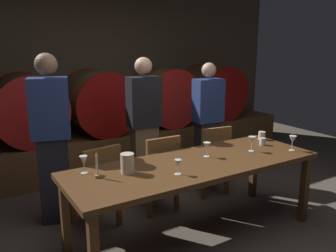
# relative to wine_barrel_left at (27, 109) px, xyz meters

# --- Properties ---
(ground_plane) EXTENTS (9.35, 9.35, 0.00)m
(ground_plane) POSITION_rel_wine_barrel_left_xyz_m (1.03, -2.49, -1.01)
(ground_plane) COLOR #4C443A
(back_wall) EXTENTS (7.19, 0.24, 2.70)m
(back_wall) POSITION_rel_wine_barrel_left_xyz_m (1.03, 0.55, 0.34)
(back_wall) COLOR brown
(back_wall) RESTS_ON ground
(barrel_shelf) EXTENTS (6.47, 0.90, 0.55)m
(barrel_shelf) POSITION_rel_wine_barrel_left_xyz_m (1.03, 0.00, -0.73)
(barrel_shelf) COLOR brown
(barrel_shelf) RESTS_ON ground
(wine_barrel_left) EXTENTS (0.94, 0.85, 0.94)m
(wine_barrel_left) POSITION_rel_wine_barrel_left_xyz_m (0.00, 0.00, 0.00)
(wine_barrel_left) COLOR #513319
(wine_barrel_left) RESTS_ON barrel_shelf
(wine_barrel_center) EXTENTS (0.94, 0.85, 0.94)m
(wine_barrel_center) POSITION_rel_wine_barrel_left_xyz_m (1.00, 0.00, 0.00)
(wine_barrel_center) COLOR brown
(wine_barrel_center) RESTS_ON barrel_shelf
(wine_barrel_right) EXTENTS (0.94, 0.85, 0.94)m
(wine_barrel_right) POSITION_rel_wine_barrel_left_xyz_m (2.09, 0.00, 0.00)
(wine_barrel_right) COLOR brown
(wine_barrel_right) RESTS_ON barrel_shelf
(wine_barrel_far_right) EXTENTS (0.94, 0.85, 0.94)m
(wine_barrel_far_right) POSITION_rel_wine_barrel_left_xyz_m (3.13, 0.00, 0.00)
(wine_barrel_far_right) COLOR brown
(wine_barrel_far_right) RESTS_ON barrel_shelf
(dining_table) EXTENTS (2.46, 0.85, 0.76)m
(dining_table) POSITION_rel_wine_barrel_left_xyz_m (1.06, -2.34, -0.32)
(dining_table) COLOR #4C2D16
(dining_table) RESTS_ON ground
(chair_left) EXTENTS (0.45, 0.45, 0.88)m
(chair_left) POSITION_rel_wine_barrel_left_xyz_m (0.32, -1.71, -0.52)
(chair_left) COLOR brown
(chair_left) RESTS_ON ground
(chair_center) EXTENTS (0.41, 0.41, 0.88)m
(chair_center) POSITION_rel_wine_barrel_left_xyz_m (1.03, -1.71, -0.52)
(chair_center) COLOR brown
(chair_center) RESTS_ON ground
(chair_right) EXTENTS (0.45, 0.45, 0.88)m
(chair_right) POSITION_rel_wine_barrel_left_xyz_m (1.81, -1.65, -0.52)
(chair_right) COLOR brown
(chair_right) RESTS_ON ground
(guest_left) EXTENTS (0.43, 0.34, 1.76)m
(guest_left) POSITION_rel_wine_barrel_left_xyz_m (-0.01, -1.33, -0.10)
(guest_left) COLOR black
(guest_left) RESTS_ON ground
(guest_center) EXTENTS (0.40, 0.28, 1.70)m
(guest_center) POSITION_rel_wine_barrel_left_xyz_m (1.12, -1.20, -0.14)
(guest_center) COLOR brown
(guest_center) RESTS_ON ground
(guest_right) EXTENTS (0.41, 0.28, 1.61)m
(guest_right) POSITION_rel_wine_barrel_left_xyz_m (2.10, -1.19, -0.19)
(guest_right) COLOR black
(guest_right) RESTS_ON ground
(candle_center) EXTENTS (0.05, 0.05, 0.23)m
(candle_center) POSITION_rel_wine_barrel_left_xyz_m (0.13, -2.23, -0.18)
(candle_center) COLOR olive
(candle_center) RESTS_ON dining_table
(pitcher) EXTENTS (0.12, 0.12, 0.17)m
(pitcher) POSITION_rel_wine_barrel_left_xyz_m (0.39, -2.26, -0.16)
(pitcher) COLOR beige
(pitcher) RESTS_ON dining_table
(wine_glass_far_left) EXTENTS (0.07, 0.07, 0.16)m
(wine_glass_far_left) POSITION_rel_wine_barrel_left_xyz_m (0.07, -2.08, -0.14)
(wine_glass_far_left) COLOR silver
(wine_glass_far_left) RESTS_ON dining_table
(wine_glass_left) EXTENTS (0.06, 0.06, 0.13)m
(wine_glass_left) POSITION_rel_wine_barrel_left_xyz_m (0.75, -2.52, -0.16)
(wine_glass_left) COLOR silver
(wine_glass_left) RESTS_ON dining_table
(wine_glass_center) EXTENTS (0.07, 0.07, 0.15)m
(wine_glass_center) POSITION_rel_wine_barrel_left_xyz_m (1.25, -2.26, -0.14)
(wine_glass_center) COLOR silver
(wine_glass_center) RESTS_ON dining_table
(wine_glass_right) EXTENTS (0.08, 0.08, 0.16)m
(wine_glass_right) POSITION_rel_wine_barrel_left_xyz_m (1.76, -2.36, -0.13)
(wine_glass_right) COLOR white
(wine_glass_right) RESTS_ON dining_table
(wine_glass_far_right) EXTENTS (0.08, 0.08, 0.16)m
(wine_glass_far_right) POSITION_rel_wine_barrel_left_xyz_m (2.14, -2.57, -0.13)
(wine_glass_far_right) COLOR white
(wine_glass_far_right) RESTS_ON dining_table
(cup_left) EXTENTS (0.06, 0.06, 0.08)m
(cup_left) POSITION_rel_wine_barrel_left_xyz_m (2.03, -2.26, -0.21)
(cup_left) COLOR silver
(cup_left) RESTS_ON dining_table
(cup_right) EXTENTS (0.08, 0.08, 0.09)m
(cup_right) POSITION_rel_wine_barrel_left_xyz_m (2.19, -2.10, -0.20)
(cup_right) COLOR beige
(cup_right) RESTS_ON dining_table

